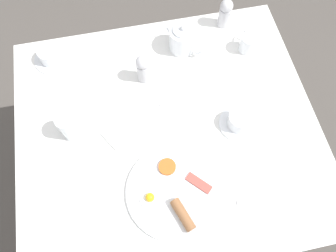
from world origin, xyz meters
name	(u,v)px	position (x,y,z in m)	size (l,w,h in m)	color
ground_plane	(168,183)	(0.00, 0.00, 0.00)	(8.00, 8.00, 0.00)	#4C4742
table	(168,137)	(0.00, 0.00, 0.67)	(0.94, 1.04, 0.75)	white
breakfast_plate	(175,192)	(-0.22, 0.03, 0.76)	(0.31, 0.31, 0.04)	white
teapot_near	(183,39)	(0.33, -0.12, 0.80)	(0.15, 0.14, 0.12)	white
teacup_with_saucer_left	(240,121)	(-0.03, -0.24, 0.77)	(0.14, 0.14, 0.06)	white
teacup_with_saucer_right	(51,56)	(0.37, 0.37, 0.77)	(0.14, 0.14, 0.06)	white
water_glass_tall	(69,126)	(0.05, 0.32, 0.80)	(0.07, 0.07, 0.11)	white
creamer_jug	(248,43)	(0.27, -0.37, 0.78)	(0.09, 0.06, 0.07)	white
pepper_grinder	(143,68)	(0.22, 0.04, 0.81)	(0.05, 0.05, 0.12)	#BCBCC1
salt_grinder	(225,13)	(0.41, -0.31, 0.81)	(0.05, 0.05, 0.12)	#BCBCC1
napkin_folded	(122,130)	(0.02, 0.16, 0.75)	(0.14, 0.15, 0.01)	white
fork_by_plate	(185,101)	(0.09, -0.08, 0.75)	(0.02, 0.19, 0.00)	silver
knife_by_plate	(273,204)	(-0.32, -0.27, 0.75)	(0.07, 0.22, 0.00)	silver
spoon_for_tea	(85,87)	(0.22, 0.27, 0.75)	(0.14, 0.03, 0.00)	silver
fork_spare	(75,211)	(-0.22, 0.34, 0.75)	(0.15, 0.11, 0.00)	silver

